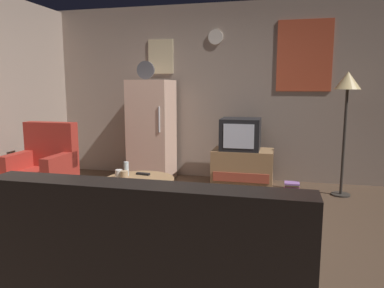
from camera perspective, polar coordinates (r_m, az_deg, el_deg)
name	(u,v)px	position (r m, az deg, el deg)	size (l,w,h in m)	color
ground_plane	(164,236)	(3.60, -4.36, -14.06)	(12.00, 12.00, 0.00)	#4C3828
wall_with_art	(213,92)	(5.69, 3.26, 8.06)	(5.20, 0.12, 2.63)	gray
fridge	(152,130)	(5.52, -6.27, 2.11)	(0.60, 0.62, 1.77)	beige
tv_stand	(243,168)	(5.26, 7.89, -3.70)	(0.84, 0.53, 0.53)	#9E754C
crt_tv	(241,134)	(5.18, 7.57, 1.55)	(0.54, 0.51, 0.44)	black
standing_lamp	(347,90)	(5.02, 23.01, 7.70)	(0.32, 0.32, 1.59)	#332D28
coffee_table	(140,200)	(3.89, -8.11, -8.68)	(0.72, 0.72, 0.47)	#9E754C
wine_glass	(126,169)	(3.95, -10.19, -3.80)	(0.05, 0.05, 0.15)	silver
mug_ceramic_white	(119,174)	(3.86, -11.30, -4.60)	(0.08, 0.08, 0.09)	silver
mug_ceramic_tan	(124,175)	(3.80, -10.49, -4.80)	(0.08, 0.08, 0.09)	tan
remote_control	(143,174)	(3.97, -7.62, -4.63)	(0.15, 0.04, 0.02)	black
armchair	(43,174)	(4.90, -22.18, -4.30)	(0.68, 0.68, 0.96)	#A52D23
couch	(159,275)	(2.28, -5.21, -19.63)	(1.70, 0.80, 0.92)	black
book_stack	(292,187)	(5.21, 15.27, -6.41)	(0.21, 0.17, 0.11)	#C136A7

